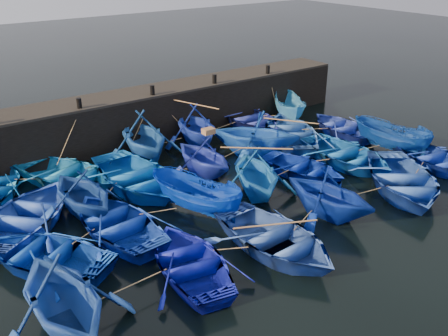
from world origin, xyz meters
TOP-DOWN VIEW (x-y plane):
  - ground at (0.00, 0.00)m, footprint 120.00×120.00m
  - quay_wall at (0.00, 10.50)m, footprint 26.00×2.50m
  - quay_top at (0.00, 10.50)m, footprint 26.00×2.50m
  - bollard_1 at (-4.00, 9.60)m, footprint 0.24×0.24m
  - bollard_2 at (0.00, 9.60)m, footprint 0.24×0.24m
  - bollard_3 at (4.00, 9.60)m, footprint 0.24×0.24m
  - bollard_4 at (8.00, 9.60)m, footprint 0.24×0.24m
  - boat_1 at (-5.86, 7.12)m, footprint 5.58×6.31m
  - boat_2 at (-1.62, 7.82)m, footprint 4.87×5.37m
  - boat_3 at (1.57, 7.89)m, footprint 4.36×4.82m
  - boat_4 at (5.61, 8.30)m, footprint 4.00×5.36m
  - boat_5 at (8.22, 7.69)m, footprint 3.61×4.43m
  - boat_6 at (-8.37, 4.35)m, footprint 6.49×6.48m
  - boat_7 at (-6.26, 4.02)m, footprint 3.80×4.29m
  - boat_8 at (-3.54, 4.93)m, footprint 4.26×5.86m
  - boat_9 at (-0.31, 4.39)m, footprint 3.41×3.91m
  - boat_10 at (3.16, 4.86)m, footprint 5.87×5.91m
  - boat_11 at (5.84, 5.10)m, footprint 6.53×7.10m
  - boat_12 at (9.07, 4.30)m, footprint 3.83×4.93m
  - boat_13 at (-8.61, 1.43)m, footprint 5.54×5.89m
  - boat_14 at (-5.81, 1.91)m, footprint 3.99×5.28m
  - boat_15 at (-2.63, 1.49)m, footprint 3.07×4.39m
  - boat_16 at (0.33, 1.36)m, footprint 4.90×5.18m
  - boat_17 at (3.31, 1.55)m, footprint 3.90×4.81m
  - boat_18 at (5.98, 1.25)m, footprint 4.00×5.44m
  - boat_19 at (9.13, 1.06)m, footprint 2.67×4.38m
  - boat_20 at (-9.19, -1.88)m, footprint 3.92×4.52m
  - boat_21 at (-4.95, -1.72)m, footprint 4.04×5.07m
  - boat_22 at (-1.86, -2.38)m, footprint 3.98×5.37m
  - boat_23 at (1.48, -1.74)m, footprint 4.02×4.46m
  - boat_24 at (5.66, -2.14)m, footprint 6.78×7.13m
  - boat_25 at (9.15, -1.47)m, footprint 4.22×5.30m
  - wooden_crate at (-0.01, 4.39)m, footprint 0.54×0.40m
  - mooring_ropes at (-0.01, 4.85)m, footprint 17.05×11.92m
  - loose_oars at (1.47, 2.99)m, footprint 9.96×12.35m

SIDE VIEW (x-z plane):
  - ground at x=0.00m, z-range 0.00..0.00m
  - boat_17 at x=3.31m, z-range 0.00..0.88m
  - boat_12 at x=9.07m, z-range 0.00..0.94m
  - boat_21 at x=-4.95m, z-range 0.00..0.94m
  - boat_25 at x=9.15m, z-range 0.00..0.99m
  - boat_13 at x=-8.61m, z-range 0.00..0.99m
  - boat_14 at x=-5.81m, z-range 0.00..1.03m
  - boat_4 at x=5.61m, z-range 0.00..1.07m
  - boat_22 at x=-1.86m, z-range 0.00..1.08m
  - boat_1 at x=-5.86m, z-range 0.00..1.08m
  - boat_18 at x=5.98m, z-range 0.00..1.10m
  - boat_6 at x=-8.37m, z-range 0.00..1.11m
  - boat_8 at x=-3.54m, z-range 0.00..1.20m
  - boat_11 at x=5.84m, z-range 0.00..1.20m
  - boat_24 at x=5.66m, z-range 0.00..1.20m
  - boat_19 at x=9.13m, z-range 0.00..1.59m
  - boat_15 at x=-2.63m, z-range 0.00..1.59m
  - boat_5 at x=8.22m, z-range 0.00..1.64m
  - mooring_ropes at x=-0.01m, z-range -0.17..1.93m
  - boat_9 at x=-0.31m, z-range 0.00..1.99m
  - boat_23 at x=1.48m, z-range 0.00..2.08m
  - boat_7 at x=-6.26m, z-range 0.00..2.09m
  - boat_16 at x=0.33m, z-range 0.00..2.15m
  - boat_3 at x=1.57m, z-range 0.00..2.20m
  - boat_20 at x=-9.19m, z-range 0.00..2.35m
  - boat_10 at x=3.16m, z-range 0.00..2.36m
  - boat_2 at x=-1.62m, z-range 0.00..2.46m
  - quay_wall at x=0.00m, z-range 0.00..2.50m
  - loose_oars at x=1.47m, z-range 1.10..2.28m
  - wooden_crate at x=-0.01m, z-range 1.99..2.24m
  - quay_top at x=0.00m, z-range 2.50..2.62m
  - bollard_1 at x=-4.00m, z-range 2.62..3.12m
  - bollard_2 at x=0.00m, z-range 2.62..3.12m
  - bollard_3 at x=4.00m, z-range 2.62..3.12m
  - bollard_4 at x=8.00m, z-range 2.62..3.12m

